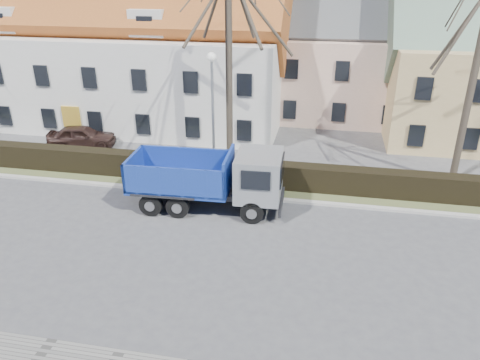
% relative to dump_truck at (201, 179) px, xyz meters
% --- Properties ---
extents(ground, '(120.00, 120.00, 0.00)m').
position_rel_dump_truck_xyz_m(ground, '(2.24, -3.28, -1.48)').
color(ground, '#4B4B4E').
extents(curb_far, '(80.00, 0.30, 0.12)m').
position_rel_dump_truck_xyz_m(curb_far, '(2.24, 1.32, -1.42)').
color(curb_far, '#AFABA5').
rests_on(curb_far, ground).
extents(grass_strip, '(80.00, 3.00, 0.10)m').
position_rel_dump_truck_xyz_m(grass_strip, '(2.24, 2.92, -1.43)').
color(grass_strip, '#525B33').
rests_on(grass_strip, ground).
extents(hedge, '(60.00, 0.90, 1.30)m').
position_rel_dump_truck_xyz_m(hedge, '(2.24, 2.72, -0.83)').
color(hedge, black).
rests_on(hedge, ground).
extents(building_white, '(26.80, 10.80, 9.50)m').
position_rel_dump_truck_xyz_m(building_white, '(-10.76, 12.72, 3.27)').
color(building_white, silver).
rests_on(building_white, ground).
extents(building_pink, '(10.80, 8.80, 8.00)m').
position_rel_dump_truck_xyz_m(building_pink, '(6.24, 16.72, 2.52)').
color(building_pink, beige).
rests_on(building_pink, ground).
extents(tree_1, '(9.20, 9.20, 12.65)m').
position_rel_dump_truck_xyz_m(tree_1, '(0.24, 5.22, 4.85)').
color(tree_1, '#3A3128').
rests_on(tree_1, ground).
extents(tree_2, '(8.00, 8.00, 11.00)m').
position_rel_dump_truck_xyz_m(tree_2, '(12.24, 5.22, 4.02)').
color(tree_2, '#3A3128').
rests_on(tree_2, ground).
extents(dump_truck, '(7.48, 3.01, 2.95)m').
position_rel_dump_truck_xyz_m(dump_truck, '(0.00, 0.00, 0.00)').
color(dump_truck, navy).
rests_on(dump_truck, ground).
extents(streetlight, '(0.52, 0.52, 6.64)m').
position_rel_dump_truck_xyz_m(streetlight, '(-0.30, 3.72, 1.84)').
color(streetlight, '#92969C').
rests_on(streetlight, ground).
extents(cart_frame, '(0.79, 0.60, 0.64)m').
position_rel_dump_truck_xyz_m(cart_frame, '(-2.23, 0.95, -1.16)').
color(cart_frame, silver).
rests_on(cart_frame, ground).
extents(parked_car_a, '(4.41, 2.60, 1.41)m').
position_rel_dump_truck_xyz_m(parked_car_a, '(-9.46, 6.36, -0.77)').
color(parked_car_a, '#2E1D19').
rests_on(parked_car_a, ground).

